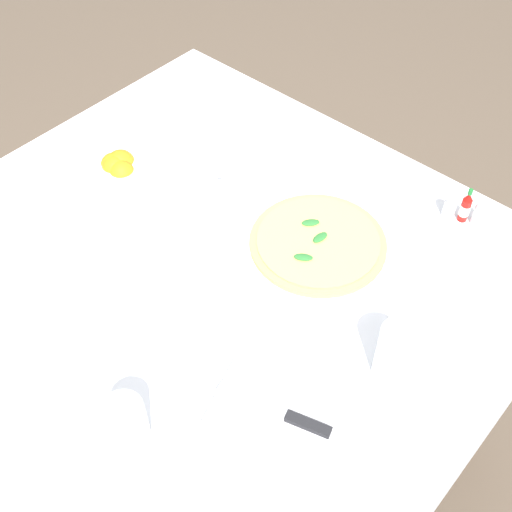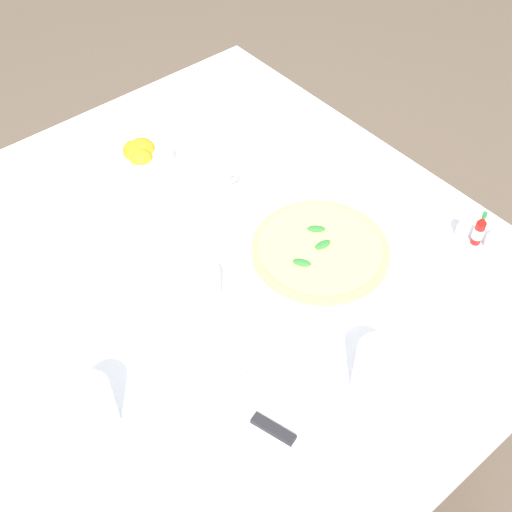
# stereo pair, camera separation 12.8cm
# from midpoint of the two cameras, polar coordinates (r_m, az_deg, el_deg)

# --- Properties ---
(ground_plane) EXTENTS (8.00, 8.00, 0.00)m
(ground_plane) POSITION_cam_midpoint_polar(r_m,az_deg,el_deg) (1.91, -1.90, -15.90)
(ground_plane) COLOR brown
(dining_table) EXTENTS (1.14, 1.14, 0.75)m
(dining_table) POSITION_cam_midpoint_polar(r_m,az_deg,el_deg) (1.38, -2.53, -4.68)
(dining_table) COLOR white
(dining_table) RESTS_ON ground_plane
(pizza_plate) EXTENTS (0.31, 0.31, 0.02)m
(pizza_plate) POSITION_cam_midpoint_polar(r_m,az_deg,el_deg) (1.30, 8.30, 0.01)
(pizza_plate) COLOR white
(pizza_plate) RESTS_ON dining_table
(pizza) EXTENTS (0.27, 0.27, 0.02)m
(pizza) POSITION_cam_midpoint_polar(r_m,az_deg,el_deg) (1.29, 8.36, 0.42)
(pizza) COLOR #DBAD60
(pizza) RESTS_ON pizza_plate
(coffee_cup_near_right) EXTENTS (0.13, 0.13, 0.07)m
(coffee_cup_near_right) POSITION_cam_midpoint_polar(r_m,az_deg,el_deg) (1.39, -1.09, 5.70)
(coffee_cup_near_right) COLOR white
(coffee_cup_near_right) RESTS_ON dining_table
(water_glass_left_edge) EXTENTS (0.07, 0.07, 0.12)m
(water_glass_left_edge) POSITION_cam_midpoint_polar(r_m,az_deg,el_deg) (1.17, -1.69, -3.55)
(water_glass_left_edge) COLOR white
(water_glass_left_edge) RESTS_ON dining_table
(water_glass_back_corner) EXTENTS (0.07, 0.07, 0.11)m
(water_glass_back_corner) POSITION_cam_midpoint_polar(r_m,az_deg,el_deg) (1.11, 13.51, -9.89)
(water_glass_back_corner) COLOR white
(water_glass_back_corner) RESTS_ON dining_table
(water_glass_center_back) EXTENTS (0.07, 0.07, 0.11)m
(water_glass_center_back) POSITION_cam_midpoint_polar(r_m,az_deg,el_deg) (1.07, -10.30, -13.03)
(water_glass_center_back) COLOR white
(water_glass_center_back) RESTS_ON dining_table
(napkin_folded) EXTENTS (0.25, 0.19, 0.02)m
(napkin_folded) POSITION_cam_midpoint_polar(r_m,az_deg,el_deg) (1.09, 2.77, -13.99)
(napkin_folded) COLOR white
(napkin_folded) RESTS_ON dining_table
(dinner_knife) EXTENTS (0.19, 0.08, 0.01)m
(dinner_knife) POSITION_cam_midpoint_polar(r_m,az_deg,el_deg) (1.08, 2.66, -13.58)
(dinner_knife) COLOR silver
(dinner_knife) RESTS_ON napkin_folded
(citrus_bowl) EXTENTS (0.15, 0.15, 0.07)m
(citrus_bowl) POSITION_cam_midpoint_polar(r_m,az_deg,el_deg) (1.49, -7.55, 8.30)
(citrus_bowl) COLOR white
(citrus_bowl) RESTS_ON dining_table
(hot_sauce_bottle) EXTENTS (0.02, 0.02, 0.08)m
(hot_sauce_bottle) POSITION_cam_midpoint_polar(r_m,az_deg,el_deg) (1.40, 21.14, 1.92)
(hot_sauce_bottle) COLOR #B7140F
(hot_sauce_bottle) RESTS_ON dining_table
(salt_shaker) EXTENTS (0.03, 0.03, 0.06)m
(salt_shaker) POSITION_cam_midpoint_polar(r_m,az_deg,el_deg) (1.40, 19.91, 2.12)
(salt_shaker) COLOR white
(salt_shaker) RESTS_ON dining_table
(pepper_shaker) EXTENTS (0.03, 0.03, 0.06)m
(pepper_shaker) POSITION_cam_midpoint_polar(r_m,az_deg,el_deg) (1.40, 22.16, 1.20)
(pepper_shaker) COLOR white
(pepper_shaker) RESTS_ON dining_table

